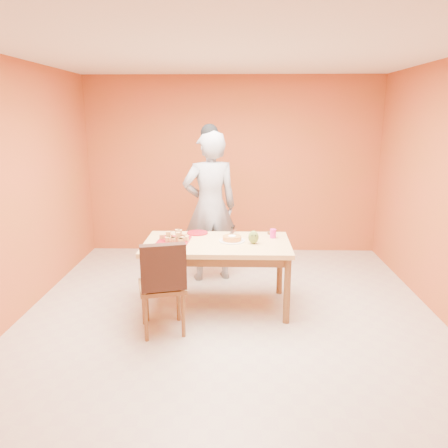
{
  "coord_description": "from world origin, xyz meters",
  "views": [
    {
      "loc": [
        0.06,
        -4.25,
        2.12
      ],
      "look_at": [
        -0.07,
        0.3,
        0.98
      ],
      "focal_mm": 35.0,
      "sensor_mm": 36.0,
      "label": 1
    }
  ],
  "objects_px": {
    "sponge_cake": "(232,238)",
    "egg_ornament": "(254,237)",
    "dining_chair": "(162,284)",
    "checker_tin": "(271,233)",
    "dining_table": "(217,250)",
    "red_dinner_plate": "(197,233)",
    "person": "(210,207)",
    "magenta_glass": "(273,234)",
    "pastry_platter": "(174,240)"
  },
  "relations": [
    {
      "from": "sponge_cake",
      "to": "egg_ornament",
      "type": "relative_size",
      "value": 1.45
    },
    {
      "from": "dining_chair",
      "to": "checker_tin",
      "type": "bearing_deg",
      "value": 24.94
    },
    {
      "from": "sponge_cake",
      "to": "dining_table",
      "type": "bearing_deg",
      "value": -167.81
    },
    {
      "from": "sponge_cake",
      "to": "checker_tin",
      "type": "height_order",
      "value": "sponge_cake"
    },
    {
      "from": "red_dinner_plate",
      "to": "sponge_cake",
      "type": "relative_size",
      "value": 1.19
    },
    {
      "from": "dining_chair",
      "to": "egg_ornament",
      "type": "height_order",
      "value": "dining_chair"
    },
    {
      "from": "person",
      "to": "egg_ornament",
      "type": "bearing_deg",
      "value": 103.7
    },
    {
      "from": "dining_table",
      "to": "magenta_glass",
      "type": "relative_size",
      "value": 15.86
    },
    {
      "from": "egg_ornament",
      "to": "checker_tin",
      "type": "xyz_separation_m",
      "value": [
        0.22,
        0.39,
        -0.06
      ]
    },
    {
      "from": "egg_ornament",
      "to": "dining_chair",
      "type": "bearing_deg",
      "value": -169.96
    },
    {
      "from": "dining_table",
      "to": "egg_ornament",
      "type": "relative_size",
      "value": 11.17
    },
    {
      "from": "person",
      "to": "magenta_glass",
      "type": "relative_size",
      "value": 19.18
    },
    {
      "from": "pastry_platter",
      "to": "red_dinner_plate",
      "type": "relative_size",
      "value": 1.37
    },
    {
      "from": "person",
      "to": "pastry_platter",
      "type": "distance_m",
      "value": 0.95
    },
    {
      "from": "sponge_cake",
      "to": "magenta_glass",
      "type": "xyz_separation_m",
      "value": [
        0.46,
        0.16,
        0.01
      ]
    },
    {
      "from": "egg_ornament",
      "to": "checker_tin",
      "type": "height_order",
      "value": "egg_ornament"
    },
    {
      "from": "dining_table",
      "to": "red_dinner_plate",
      "type": "relative_size",
      "value": 6.47
    },
    {
      "from": "red_dinner_plate",
      "to": "egg_ornament",
      "type": "bearing_deg",
      "value": -31.38
    },
    {
      "from": "red_dinner_plate",
      "to": "checker_tin",
      "type": "bearing_deg",
      "value": 0.0
    },
    {
      "from": "dining_table",
      "to": "red_dinner_plate",
      "type": "distance_m",
      "value": 0.44
    },
    {
      "from": "person",
      "to": "red_dinner_plate",
      "type": "bearing_deg",
      "value": 61.35
    },
    {
      "from": "person",
      "to": "red_dinner_plate",
      "type": "height_order",
      "value": "person"
    },
    {
      "from": "red_dinner_plate",
      "to": "magenta_glass",
      "type": "height_order",
      "value": "magenta_glass"
    },
    {
      "from": "pastry_platter",
      "to": "checker_tin",
      "type": "xyz_separation_m",
      "value": [
        1.1,
        0.33,
        0.0
      ]
    },
    {
      "from": "red_dinner_plate",
      "to": "checker_tin",
      "type": "height_order",
      "value": "checker_tin"
    },
    {
      "from": "dining_table",
      "to": "magenta_glass",
      "type": "height_order",
      "value": "magenta_glass"
    },
    {
      "from": "dining_table",
      "to": "sponge_cake",
      "type": "height_order",
      "value": "sponge_cake"
    },
    {
      "from": "egg_ornament",
      "to": "magenta_glass",
      "type": "xyz_separation_m",
      "value": [
        0.23,
        0.24,
        -0.02
      ]
    },
    {
      "from": "sponge_cake",
      "to": "red_dinner_plate",
      "type": "bearing_deg",
      "value": 142.66
    },
    {
      "from": "dining_table",
      "to": "dining_chair",
      "type": "height_order",
      "value": "dining_chair"
    },
    {
      "from": "egg_ornament",
      "to": "magenta_glass",
      "type": "distance_m",
      "value": 0.33
    },
    {
      "from": "sponge_cake",
      "to": "dining_chair",
      "type": "bearing_deg",
      "value": -136.54
    },
    {
      "from": "dining_chair",
      "to": "pastry_platter",
      "type": "bearing_deg",
      "value": 71.18
    },
    {
      "from": "checker_tin",
      "to": "sponge_cake",
      "type": "bearing_deg",
      "value": -145.54
    },
    {
      "from": "dining_chair",
      "to": "person",
      "type": "xyz_separation_m",
      "value": [
        0.39,
        1.49,
        0.46
      ]
    },
    {
      "from": "person",
      "to": "red_dinner_plate",
      "type": "distance_m",
      "value": 0.58
    },
    {
      "from": "person",
      "to": "sponge_cake",
      "type": "bearing_deg",
      "value": 93.14
    },
    {
      "from": "dining_table",
      "to": "pastry_platter",
      "type": "relative_size",
      "value": 4.71
    },
    {
      "from": "pastry_platter",
      "to": "checker_tin",
      "type": "distance_m",
      "value": 1.15
    },
    {
      "from": "dining_table",
      "to": "pastry_platter",
      "type": "distance_m",
      "value": 0.49
    },
    {
      "from": "sponge_cake",
      "to": "magenta_glass",
      "type": "bearing_deg",
      "value": 18.55
    },
    {
      "from": "dining_chair",
      "to": "checker_tin",
      "type": "relative_size",
      "value": 10.59
    },
    {
      "from": "magenta_glass",
      "to": "checker_tin",
      "type": "height_order",
      "value": "magenta_glass"
    },
    {
      "from": "dining_table",
      "to": "magenta_glass",
      "type": "distance_m",
      "value": 0.67
    },
    {
      "from": "magenta_glass",
      "to": "pastry_platter",
      "type": "bearing_deg",
      "value": -171.36
    },
    {
      "from": "dining_chair",
      "to": "person",
      "type": "bearing_deg",
      "value": 60.12
    },
    {
      "from": "dining_chair",
      "to": "pastry_platter",
      "type": "height_order",
      "value": "dining_chair"
    },
    {
      "from": "dining_table",
      "to": "magenta_glass",
      "type": "xyz_separation_m",
      "value": [
        0.63,
        0.19,
        0.14
      ]
    },
    {
      "from": "person",
      "to": "magenta_glass",
      "type": "distance_m",
      "value": 1.03
    },
    {
      "from": "sponge_cake",
      "to": "egg_ornament",
      "type": "xyz_separation_m",
      "value": [
        0.23,
        -0.08,
        0.04
      ]
    }
  ]
}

